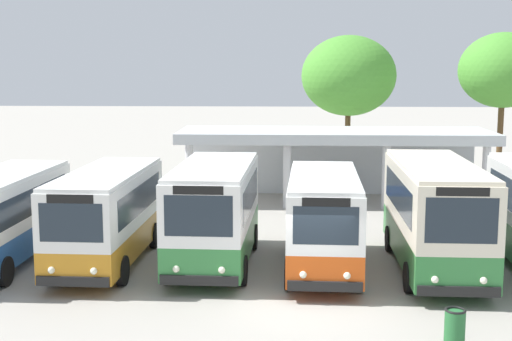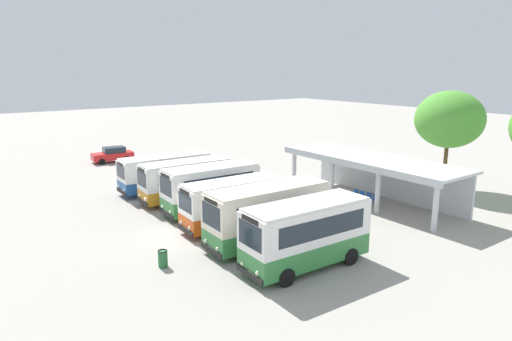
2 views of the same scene
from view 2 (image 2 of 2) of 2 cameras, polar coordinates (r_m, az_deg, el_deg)
name	(u,v)px [view 2 (image 2 of 2)]	position (r m, az deg, el deg)	size (l,w,h in m)	color
ground_plane	(180,236)	(27.65, -9.61, -8.25)	(180.00, 180.00, 0.00)	#A39E93
city_bus_nearest_orange	(166,171)	(37.25, -11.43, -0.12)	(2.53, 7.56, 2.96)	black
city_bus_second_in_row	(187,179)	(34.21, -8.82, -1.07)	(2.47, 7.20, 3.09)	black
city_bus_middle_cream	(211,187)	(31.22, -5.78, -2.12)	(2.62, 6.84, 3.32)	black
city_bus_fourth_amber	(232,202)	(28.13, -3.07, -4.02)	(2.46, 6.61, 3.09)	black
city_bus_fifth_blue	(268,213)	(25.42, 1.52, -5.43)	(2.54, 7.47, 3.45)	black
city_bus_far_end_green	(306,232)	(22.74, 6.40, -7.82)	(2.56, 6.93, 3.42)	black
parked_car_flank	(113,154)	(50.55, -17.76, 1.98)	(2.12, 4.38, 1.62)	black
terminal_canopy	(375,167)	(35.09, 14.92, 0.41)	(14.67, 4.59, 3.40)	silver
waiting_chair_end_by_column	(355,194)	(35.08, 12.51, -2.89)	(0.45, 0.45, 0.86)	slate
waiting_chair_second_from_end	(361,195)	(34.71, 13.25, -3.10)	(0.45, 0.45, 0.86)	slate
waiting_chair_middle_seat	(368,197)	(34.39, 14.06, -3.29)	(0.45, 0.45, 0.86)	slate
waiting_chair_fourth_seat	(374,199)	(34.04, 14.84, -3.50)	(0.45, 0.45, 0.86)	slate
roadside_tree_behind_canopy	(449,119)	(39.76, 23.41, 5.98)	(5.45, 5.45, 8.14)	brown
litter_bin_apron	(163,259)	(23.64, -11.78, -10.92)	(0.49, 0.49, 0.90)	#266633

